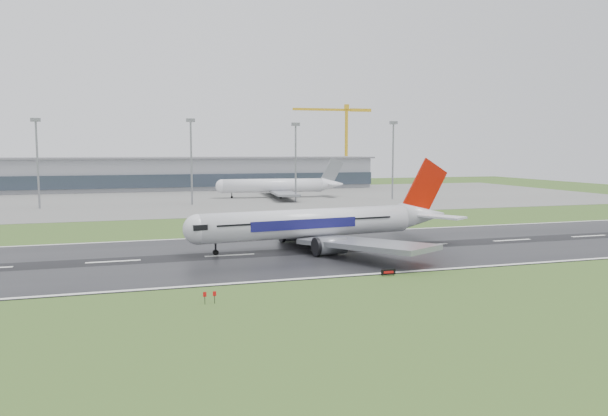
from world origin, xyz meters
name	(u,v)px	position (x,y,z in m)	size (l,w,h in m)	color
ground	(113,262)	(0.00, 0.00, 0.00)	(520.00, 520.00, 0.00)	#34541F
runway	(113,262)	(0.00, 0.00, 0.05)	(400.00, 45.00, 0.10)	black
apron	(124,200)	(0.00, 125.00, 0.04)	(400.00, 130.00, 0.08)	slate
terminal	(125,174)	(0.00, 185.00, 7.50)	(240.00, 36.00, 15.00)	gray
main_airliner	(326,205)	(39.64, 3.43, 8.36)	(55.95, 53.29, 16.52)	silver
parked_airliner	(278,178)	(59.70, 121.05, 7.84)	(52.98, 49.33, 15.53)	white
tower_crane	(346,145)	(119.36, 200.00, 22.32)	(45.26, 2.47, 44.64)	gold
runway_sign	(388,273)	(40.35, -23.40, 0.52)	(2.30, 0.26, 1.04)	black
floodmast_2	(38,166)	(-25.83, 100.00, 14.09)	(0.64, 0.64, 28.18)	gray
floodmast_3	(191,164)	(23.22, 100.00, 14.39)	(0.64, 0.64, 28.79)	gray
floodmast_4	(296,164)	(61.03, 100.00, 13.95)	(0.64, 0.64, 27.90)	gray
floodmast_5	(393,162)	(100.22, 100.00, 14.51)	(0.64, 0.64, 29.02)	gray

